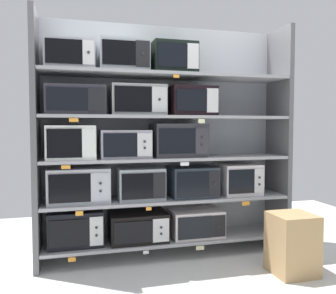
{
  "coord_description": "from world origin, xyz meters",
  "views": [
    {
      "loc": [
        -0.94,
        -3.53,
        1.32
      ],
      "look_at": [
        0.0,
        0.0,
        1.11
      ],
      "focal_mm": 38.6,
      "sensor_mm": 36.0,
      "label": 1
    }
  ],
  "objects_px": {
    "microwave_10": "(76,101)",
    "shipping_carton": "(292,244)",
    "microwave_9": "(178,140)",
    "microwave_15": "(172,59)",
    "microwave_0": "(76,228)",
    "microwave_4": "(140,183)",
    "microwave_2": "(195,222)",
    "microwave_12": "(191,102)",
    "microwave_1": "(138,226)",
    "microwave_6": "(239,179)",
    "microwave_7": "(71,142)",
    "microwave_11": "(138,100)",
    "microwave_14": "(123,57)",
    "microwave_5": "(192,181)",
    "microwave_13": "(70,56)",
    "microwave_3": "(79,185)",
    "microwave_8": "(125,144)"
  },
  "relations": [
    {
      "from": "microwave_2",
      "to": "microwave_4",
      "type": "distance_m",
      "value": 0.73
    },
    {
      "from": "microwave_6",
      "to": "microwave_7",
      "type": "distance_m",
      "value": 1.79
    },
    {
      "from": "microwave_1",
      "to": "microwave_11",
      "type": "xyz_separation_m",
      "value": [
        0.0,
        -0.0,
        1.26
      ]
    },
    {
      "from": "microwave_5",
      "to": "shipping_carton",
      "type": "distance_m",
      "value": 1.13
    },
    {
      "from": "microwave_9",
      "to": "microwave_12",
      "type": "relative_size",
      "value": 1.17
    },
    {
      "from": "microwave_10",
      "to": "microwave_14",
      "type": "distance_m",
      "value": 0.63
    },
    {
      "from": "microwave_3",
      "to": "shipping_carton",
      "type": "distance_m",
      "value": 2.04
    },
    {
      "from": "microwave_3",
      "to": "microwave_8",
      "type": "relative_size",
      "value": 1.2
    },
    {
      "from": "microwave_9",
      "to": "microwave_15",
      "type": "relative_size",
      "value": 1.23
    },
    {
      "from": "microwave_1",
      "to": "microwave_4",
      "type": "xyz_separation_m",
      "value": [
        0.03,
        -0.0,
        0.43
      ]
    },
    {
      "from": "microwave_0",
      "to": "shipping_carton",
      "type": "height_order",
      "value": "shipping_carton"
    },
    {
      "from": "microwave_0",
      "to": "microwave_2",
      "type": "distance_m",
      "value": 1.22
    },
    {
      "from": "microwave_2",
      "to": "microwave_14",
      "type": "height_order",
      "value": "microwave_14"
    },
    {
      "from": "microwave_7",
      "to": "microwave_14",
      "type": "xyz_separation_m",
      "value": [
        0.5,
        0.0,
        0.83
      ]
    },
    {
      "from": "microwave_4",
      "to": "microwave_11",
      "type": "distance_m",
      "value": 0.83
    },
    {
      "from": "microwave_0",
      "to": "microwave_11",
      "type": "bearing_deg",
      "value": -0.03
    },
    {
      "from": "microwave_9",
      "to": "microwave_10",
      "type": "xyz_separation_m",
      "value": [
        -1.01,
        -0.0,
        0.38
      ]
    },
    {
      "from": "microwave_12",
      "to": "microwave_5",
      "type": "bearing_deg",
      "value": -1.23
    },
    {
      "from": "microwave_11",
      "to": "microwave_13",
      "type": "relative_size",
      "value": 1.19
    },
    {
      "from": "microwave_3",
      "to": "microwave_14",
      "type": "relative_size",
      "value": 1.24
    },
    {
      "from": "microwave_12",
      "to": "microwave_0",
      "type": "bearing_deg",
      "value": -180.0
    },
    {
      "from": "microwave_2",
      "to": "microwave_15",
      "type": "bearing_deg",
      "value": 179.95
    },
    {
      "from": "microwave_5",
      "to": "shipping_carton",
      "type": "xyz_separation_m",
      "value": [
        0.7,
        -0.75,
        -0.48
      ]
    },
    {
      "from": "microwave_13",
      "to": "microwave_4",
      "type": "bearing_deg",
      "value": 0.01
    },
    {
      "from": "microwave_6",
      "to": "shipping_carton",
      "type": "distance_m",
      "value": 0.91
    },
    {
      "from": "microwave_9",
      "to": "microwave_7",
      "type": "bearing_deg",
      "value": -179.98
    },
    {
      "from": "microwave_2",
      "to": "microwave_4",
      "type": "relative_size",
      "value": 1.18
    },
    {
      "from": "microwave_15",
      "to": "shipping_carton",
      "type": "height_order",
      "value": "microwave_15"
    },
    {
      "from": "microwave_13",
      "to": "microwave_14",
      "type": "bearing_deg",
      "value": 0.03
    },
    {
      "from": "microwave_14",
      "to": "microwave_5",
      "type": "bearing_deg",
      "value": -0.02
    },
    {
      "from": "microwave_5",
      "to": "microwave_15",
      "type": "bearing_deg",
      "value": 179.93
    },
    {
      "from": "microwave_13",
      "to": "microwave_5",
      "type": "bearing_deg",
      "value": -0.0
    },
    {
      "from": "microwave_7",
      "to": "microwave_11",
      "type": "distance_m",
      "value": 0.76
    },
    {
      "from": "microwave_2",
      "to": "microwave_13",
      "type": "bearing_deg",
      "value": 180.0
    },
    {
      "from": "microwave_0",
      "to": "microwave_11",
      "type": "relative_size",
      "value": 0.96
    },
    {
      "from": "microwave_0",
      "to": "microwave_4",
      "type": "distance_m",
      "value": 0.75
    },
    {
      "from": "microwave_1",
      "to": "microwave_0",
      "type": "bearing_deg",
      "value": 180.0
    },
    {
      "from": "microwave_4",
      "to": "microwave_15",
      "type": "distance_m",
      "value": 1.29
    },
    {
      "from": "microwave_6",
      "to": "microwave_15",
      "type": "bearing_deg",
      "value": 179.99
    },
    {
      "from": "microwave_4",
      "to": "microwave_11",
      "type": "xyz_separation_m",
      "value": [
        -0.02,
        -0.0,
        0.83
      ]
    },
    {
      "from": "microwave_0",
      "to": "microwave_10",
      "type": "height_order",
      "value": "microwave_10"
    },
    {
      "from": "microwave_11",
      "to": "microwave_2",
      "type": "bearing_deg",
      "value": -0.0
    },
    {
      "from": "microwave_5",
      "to": "microwave_12",
      "type": "height_order",
      "value": "microwave_12"
    },
    {
      "from": "microwave_10",
      "to": "shipping_carton",
      "type": "distance_m",
      "value": 2.38
    },
    {
      "from": "microwave_2",
      "to": "microwave_4",
      "type": "bearing_deg",
      "value": 179.99
    },
    {
      "from": "microwave_9",
      "to": "microwave_10",
      "type": "height_order",
      "value": "microwave_10"
    },
    {
      "from": "shipping_carton",
      "to": "microwave_8",
      "type": "bearing_deg",
      "value": 151.89
    },
    {
      "from": "shipping_carton",
      "to": "microwave_10",
      "type": "bearing_deg",
      "value": 158.11
    },
    {
      "from": "microwave_0",
      "to": "microwave_5",
      "type": "xyz_separation_m",
      "value": [
        1.18,
        -0.0,
        0.4
      ]
    },
    {
      "from": "microwave_1",
      "to": "microwave_6",
      "type": "relative_size",
      "value": 1.34
    }
  ]
}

